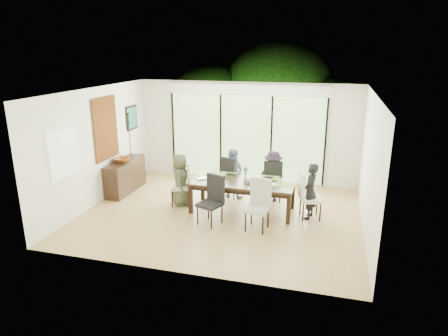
% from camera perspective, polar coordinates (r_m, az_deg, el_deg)
% --- Properties ---
extents(floor, '(6.00, 5.00, 0.01)m').
position_cam_1_polar(floor, '(8.94, -0.43, -6.63)').
color(floor, '#9A6D3D').
rests_on(floor, ground).
extents(ceiling, '(6.00, 5.00, 0.01)m').
position_cam_1_polar(ceiling, '(8.24, -0.47, 10.92)').
color(ceiling, white).
rests_on(ceiling, wall_back).
extents(wall_back, '(6.00, 0.02, 2.70)m').
position_cam_1_polar(wall_back, '(10.86, 3.17, 5.10)').
color(wall_back, white).
rests_on(wall_back, floor).
extents(wall_front, '(6.00, 0.02, 2.70)m').
position_cam_1_polar(wall_front, '(6.23, -6.76, -4.01)').
color(wall_front, white).
rests_on(wall_front, floor).
extents(wall_left, '(0.02, 5.00, 2.70)m').
position_cam_1_polar(wall_left, '(9.73, -17.79, 2.92)').
color(wall_left, white).
rests_on(wall_left, floor).
extents(wall_right, '(0.02, 5.00, 2.70)m').
position_cam_1_polar(wall_right, '(8.23, 20.16, 0.24)').
color(wall_right, silver).
rests_on(wall_right, floor).
extents(glass_doors, '(4.20, 0.02, 2.30)m').
position_cam_1_polar(glass_doors, '(10.86, 3.12, 4.29)').
color(glass_doors, '#598C3F').
rests_on(glass_doors, wall_back).
extents(blinds_header, '(4.40, 0.06, 0.28)m').
position_cam_1_polar(blinds_header, '(10.64, 3.22, 11.12)').
color(blinds_header, white).
rests_on(blinds_header, wall_back).
extents(mullion_a, '(0.05, 0.04, 2.30)m').
position_cam_1_polar(mullion_a, '(11.47, -7.24, 4.85)').
color(mullion_a, black).
rests_on(mullion_a, wall_back).
extents(mullion_b, '(0.05, 0.04, 2.30)m').
position_cam_1_polar(mullion_b, '(11.01, -0.47, 4.49)').
color(mullion_b, black).
rests_on(mullion_b, wall_back).
extents(mullion_c, '(0.05, 0.04, 2.30)m').
position_cam_1_polar(mullion_c, '(10.72, 6.77, 4.04)').
color(mullion_c, black).
rests_on(mullion_c, wall_back).
extents(mullion_d, '(0.05, 0.04, 2.30)m').
position_cam_1_polar(mullion_d, '(10.61, 14.27, 3.50)').
color(mullion_d, black).
rests_on(mullion_d, wall_back).
extents(side_window, '(0.02, 0.90, 1.00)m').
position_cam_1_polar(side_window, '(8.72, -21.88, 1.98)').
color(side_window, '#8CAD7F').
rests_on(side_window, wall_left).
extents(deck, '(6.00, 1.80, 0.10)m').
position_cam_1_polar(deck, '(12.06, 3.97, -0.60)').
color(deck, brown).
rests_on(deck, ground).
extents(rail_top, '(6.00, 0.08, 0.06)m').
position_cam_1_polar(rail_top, '(12.66, 4.75, 3.05)').
color(rail_top, brown).
rests_on(rail_top, deck).
extents(foliage_left, '(3.20, 3.20, 3.20)m').
position_cam_1_polar(foliage_left, '(13.86, -1.77, 8.05)').
color(foliage_left, '#14380F').
rests_on(foliage_left, ground).
extents(foliage_mid, '(4.00, 4.00, 4.00)m').
position_cam_1_polar(foliage_mid, '(13.92, 7.77, 9.45)').
color(foliage_mid, '#14380F').
rests_on(foliage_mid, ground).
extents(foliage_right, '(2.80, 2.80, 2.80)m').
position_cam_1_polar(foliage_right, '(13.09, 15.05, 6.17)').
color(foliage_right, '#14380F').
rests_on(foliage_right, ground).
extents(foliage_far, '(3.60, 3.60, 3.60)m').
position_cam_1_polar(foliage_far, '(14.79, 4.23, 9.28)').
color(foliage_far, '#14380F').
rests_on(foliage_far, ground).
extents(table_top, '(2.28, 1.05, 0.06)m').
position_cam_1_polar(table_top, '(8.88, 2.69, -2.04)').
color(table_top, black).
rests_on(table_top, floor).
extents(table_apron, '(2.09, 0.86, 0.10)m').
position_cam_1_polar(table_apron, '(8.91, 2.68, -2.56)').
color(table_apron, black).
rests_on(table_apron, floor).
extents(table_leg_fl, '(0.09, 0.09, 0.66)m').
position_cam_1_polar(table_leg_fl, '(8.90, -4.78, -4.47)').
color(table_leg_fl, black).
rests_on(table_leg_fl, floor).
extents(table_leg_fr, '(0.09, 0.09, 0.66)m').
position_cam_1_polar(table_leg_fr, '(8.45, 9.20, -5.84)').
color(table_leg_fr, black).
rests_on(table_leg_fr, floor).
extents(table_leg_bl, '(0.09, 0.09, 0.66)m').
position_cam_1_polar(table_leg_bl, '(9.66, -3.04, -2.69)').
color(table_leg_bl, black).
rests_on(table_leg_bl, floor).
extents(table_leg_br, '(0.09, 0.09, 0.66)m').
position_cam_1_polar(table_leg_br, '(9.25, 9.81, -3.85)').
color(table_leg_br, black).
rests_on(table_leg_br, floor).
extents(chair_left_end, '(0.56, 0.56, 1.05)m').
position_cam_1_polar(chair_left_end, '(9.35, -6.33, -2.18)').
color(chair_left_end, beige).
rests_on(chair_left_end, floor).
extents(chair_right_end, '(0.53, 0.53, 1.05)m').
position_cam_1_polar(chair_right_end, '(8.75, 12.32, -3.84)').
color(chair_right_end, white).
rests_on(chair_right_end, floor).
extents(chair_far_left, '(0.57, 0.57, 1.05)m').
position_cam_1_polar(chair_far_left, '(9.81, 1.21, -1.16)').
color(chair_far_left, black).
rests_on(chair_far_left, floor).
extents(chair_far_right, '(0.49, 0.49, 1.05)m').
position_cam_1_polar(chair_far_right, '(9.63, 6.99, -1.64)').
color(chair_far_right, black).
rests_on(chair_far_right, floor).
extents(chair_near_left, '(0.56, 0.56, 1.05)m').
position_cam_1_polar(chair_near_left, '(8.27, -2.07, -4.68)').
color(chair_near_left, black).
rests_on(chair_near_left, floor).
extents(chair_near_right, '(0.49, 0.49, 1.05)m').
position_cam_1_polar(chair_near_right, '(8.04, 4.78, -5.36)').
color(chair_near_right, beige).
rests_on(chair_near_right, floor).
extents(person_left_end, '(0.49, 0.64, 1.23)m').
position_cam_1_polar(person_left_end, '(9.32, -6.23, -1.66)').
color(person_left_end, '#455035').
rests_on(person_left_end, floor).
extents(person_right_end, '(0.43, 0.62, 1.23)m').
position_cam_1_polar(person_right_end, '(8.72, 12.22, -3.27)').
color(person_right_end, black).
rests_on(person_right_end, floor).
extents(person_far_left, '(0.62, 0.44, 1.23)m').
position_cam_1_polar(person_far_left, '(9.77, 1.18, -0.69)').
color(person_far_left, '#7A8FB1').
rests_on(person_far_left, floor).
extents(person_far_right, '(0.63, 0.46, 1.23)m').
position_cam_1_polar(person_far_right, '(9.58, 6.99, -1.16)').
color(person_far_right, '#251C2B').
rests_on(person_far_right, floor).
extents(placemat_left, '(0.42, 0.30, 0.01)m').
position_cam_1_polar(placemat_left, '(9.11, -3.15, -1.34)').
color(placemat_left, '#90A43A').
rests_on(placemat_left, table_top).
extents(placemat_right, '(0.42, 0.30, 0.01)m').
position_cam_1_polar(placemat_right, '(8.72, 8.79, -2.36)').
color(placemat_right, '#79AE3E').
rests_on(placemat_right, table_top).
extents(placemat_far_l, '(0.42, 0.30, 0.01)m').
position_cam_1_polar(placemat_far_l, '(9.34, 0.54, -0.86)').
color(placemat_far_l, '#75A239').
rests_on(placemat_far_l, table_top).
extents(placemat_far_r, '(0.42, 0.30, 0.01)m').
position_cam_1_polar(placemat_far_r, '(9.15, 6.61, -1.35)').
color(placemat_far_r, '#71A83C').
rests_on(placemat_far_r, table_top).
extents(placemat_paper, '(0.42, 0.30, 0.01)m').
position_cam_1_polar(placemat_paper, '(8.73, -1.28, -2.15)').
color(placemat_paper, white).
rests_on(placemat_paper, table_top).
extents(tablet_far_l, '(0.25, 0.17, 0.01)m').
position_cam_1_polar(tablet_far_l, '(9.27, 1.06, -0.95)').
color(tablet_far_l, black).
rests_on(tablet_far_l, table_top).
extents(tablet_far_r, '(0.23, 0.16, 0.01)m').
position_cam_1_polar(tablet_far_r, '(9.10, 6.25, -1.38)').
color(tablet_far_r, black).
rests_on(tablet_far_r, table_top).
extents(papers, '(0.29, 0.21, 0.00)m').
position_cam_1_polar(papers, '(8.71, 7.12, -2.33)').
color(papers, white).
rests_on(papers, table_top).
extents(platter_base, '(0.25, 0.25, 0.02)m').
position_cam_1_polar(platter_base, '(8.72, -1.28, -2.06)').
color(platter_base, white).
rests_on(platter_base, table_top).
extents(platter_snacks, '(0.19, 0.19, 0.01)m').
position_cam_1_polar(platter_snacks, '(8.72, -1.28, -1.95)').
color(platter_snacks, orange).
rests_on(platter_snacks, table_top).
extents(vase, '(0.08, 0.08, 0.11)m').
position_cam_1_polar(vase, '(8.89, 3.08, -1.44)').
color(vase, silver).
rests_on(vase, table_top).
extents(hyacinth_stems, '(0.04, 0.04, 0.15)m').
position_cam_1_polar(hyacinth_stems, '(8.85, 3.09, -0.74)').
color(hyacinth_stems, '#337226').
rests_on(hyacinth_stems, table_top).
extents(hyacinth_blooms, '(0.10, 0.10, 0.10)m').
position_cam_1_polar(hyacinth_blooms, '(8.82, 3.10, -0.15)').
color(hyacinth_blooms, '#535FD1').
rests_on(hyacinth_blooms, table_top).
extents(laptop, '(0.36, 0.36, 0.02)m').
position_cam_1_polar(laptop, '(8.99, -2.75, -1.53)').
color(laptop, silver).
rests_on(laptop, table_top).
extents(cup_a, '(0.16, 0.16, 0.09)m').
position_cam_1_polar(cup_a, '(9.16, -1.37, -0.93)').
color(cup_a, white).
rests_on(cup_a, table_top).
extents(cup_b, '(0.12, 0.12, 0.09)m').
position_cam_1_polar(cup_b, '(8.73, 3.51, -1.88)').
color(cup_b, white).
rests_on(cup_b, table_top).
extents(cup_c, '(0.16, 0.16, 0.09)m').
position_cam_1_polar(cup_c, '(8.82, 7.91, -1.81)').
color(cup_c, white).
rests_on(cup_c, table_top).
extents(book, '(0.25, 0.26, 0.02)m').
position_cam_1_polar(book, '(8.87, 4.34, -1.84)').
color(book, white).
rests_on(book, table_top).
extents(sideboard, '(0.41, 1.45, 0.81)m').
position_cam_1_polar(sideboard, '(10.50, -13.89, -1.12)').
color(sideboard, black).
rests_on(sideboard, floor).
extents(bowl, '(0.43, 0.43, 0.10)m').
position_cam_1_polar(bowl, '(10.28, -14.33, 1.15)').
color(bowl, brown).
rests_on(bowl, sideboard).
extents(candlestick_base, '(0.09, 0.09, 0.04)m').
position_cam_1_polar(candlestick_base, '(10.67, -13.15, 1.61)').
color(candlestick_base, black).
rests_on(candlestick_base, sideboard).
extents(candlestick_shaft, '(0.02, 0.02, 1.13)m').
position_cam_1_polar(candlestick_shaft, '(10.54, -13.35, 4.60)').
color(candlestick_shaft, black).
rests_on(candlestick_shaft, sideboard).
extents(candlestick_pan, '(0.09, 0.09, 0.03)m').
position_cam_1_polar(candlestick_pan, '(10.44, -13.56, 7.61)').
color(candlestick_pan, black).
rests_on(candlestick_pan, sideboard).
extents(candle, '(0.03, 0.03, 0.09)m').
position_cam_1_polar(candle, '(10.43, -13.58, 7.90)').
color(candle, silver).
rests_on(candle, sideboard).
extents(tapestry, '(0.02, 1.00, 1.50)m').
position_cam_1_polar(tapestry, '(9.96, -16.54, 5.41)').
color(tapestry, brown).
rests_on(tapestry, wall_left).
extents(art_frame, '(0.03, 0.55, 0.65)m').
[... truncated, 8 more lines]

